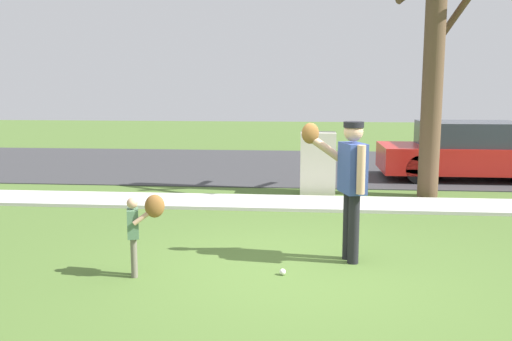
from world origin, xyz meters
TOP-DOWN VIEW (x-y plane):
  - ground_plane at (0.00, 3.50)m, footprint 48.00×48.00m
  - sidewalk_strip at (0.00, 3.60)m, footprint 36.00×1.20m
  - road_surface at (0.00, 8.60)m, footprint 36.00×6.80m
  - person_adult at (0.57, 0.37)m, footprint 0.82×0.59m
  - person_child at (-1.80, -0.43)m, footprint 0.49×0.31m
  - baseball at (-0.20, -0.23)m, footprint 0.07×0.07m
  - utility_cabinet at (0.28, 4.68)m, footprint 0.69×0.53m
  - street_tree_near at (2.45, 4.60)m, footprint 1.85×1.89m
  - parked_hatchback_red at (3.80, 6.73)m, footprint 4.00×1.75m

SIDE VIEW (x-z plane):
  - ground_plane at x=0.00m, z-range 0.00..0.00m
  - road_surface at x=0.00m, z-range 0.00..0.02m
  - sidewalk_strip at x=0.00m, z-range 0.00..0.06m
  - baseball at x=-0.20m, z-range 0.00..0.07m
  - utility_cabinet at x=0.28m, z-range 0.00..1.25m
  - person_child at x=-1.80m, z-range 0.15..1.12m
  - parked_hatchback_red at x=3.80m, z-range 0.00..1.32m
  - person_adult at x=0.57m, z-range 0.22..1.95m
  - street_tree_near at x=2.45m, z-range 0.17..5.83m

